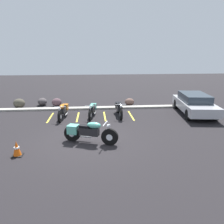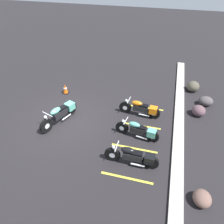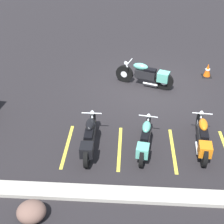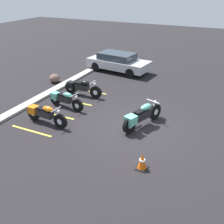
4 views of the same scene
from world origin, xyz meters
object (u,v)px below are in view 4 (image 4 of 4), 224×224
object	(u,v)px
parked_bike_2	(81,87)
traffic_cone	(142,161)
landscape_rock_3	(55,78)
motorcycle_teal_featured	(141,116)
car_silver	(118,62)
parked_bike_0	(44,114)
parked_bike_1	(64,99)

from	to	relation	value
parked_bike_2	traffic_cone	xyz separation A→B (m)	(-4.58, -5.20, -0.19)
landscape_rock_3	traffic_cone	xyz separation A→B (m)	(-5.66, -7.82, 0.02)
motorcycle_teal_featured	traffic_cone	xyz separation A→B (m)	(-2.69, -1.02, -0.23)
landscape_rock_3	traffic_cone	bearing A→B (deg)	-125.90
parked_bike_2	car_silver	distance (m)	4.86
parked_bike_0	parked_bike_1	size ratio (longest dim) A/B	1.05
motorcycle_teal_featured	car_silver	world-z (taller)	car_silver
car_silver	traffic_cone	xyz separation A→B (m)	(-9.44, -5.17, -0.40)
parked_bike_0	landscape_rock_3	world-z (taller)	parked_bike_0
motorcycle_teal_featured	car_silver	bearing A→B (deg)	51.01
motorcycle_teal_featured	landscape_rock_3	bearing A→B (deg)	85.80
parked_bike_0	parked_bike_1	bearing A→B (deg)	99.93
motorcycle_teal_featured	parked_bike_1	xyz separation A→B (m)	(0.19, 4.11, -0.07)
parked_bike_0	parked_bike_1	world-z (taller)	parked_bike_0
parked_bike_2	landscape_rock_3	size ratio (longest dim) A/B	3.22
parked_bike_0	parked_bike_2	bearing A→B (deg)	98.31
parked_bike_0	car_silver	size ratio (longest dim) A/B	0.50
parked_bike_1	car_silver	size ratio (longest dim) A/B	0.48
parked_bike_2	landscape_rock_3	distance (m)	2.85
car_silver	traffic_cone	world-z (taller)	car_silver
motorcycle_teal_featured	landscape_rock_3	size ratio (longest dim) A/B	3.34
parked_bike_0	parked_bike_2	xyz separation A→B (m)	(3.44, 0.23, 0.01)
parked_bike_2	car_silver	world-z (taller)	car_silver
parked_bike_2	traffic_cone	distance (m)	6.93
traffic_cone	landscape_rock_3	bearing A→B (deg)	54.10
car_silver	landscape_rock_3	xyz separation A→B (m)	(-3.77, 2.65, -0.42)
parked_bike_0	car_silver	distance (m)	8.31
parked_bike_2	car_silver	size ratio (longest dim) A/B	0.51
motorcycle_teal_featured	parked_bike_1	distance (m)	4.12
parked_bike_2	traffic_cone	size ratio (longest dim) A/B	3.76
parked_bike_2	motorcycle_teal_featured	bearing A→B (deg)	-24.24
car_silver	traffic_cone	size ratio (longest dim) A/B	7.38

